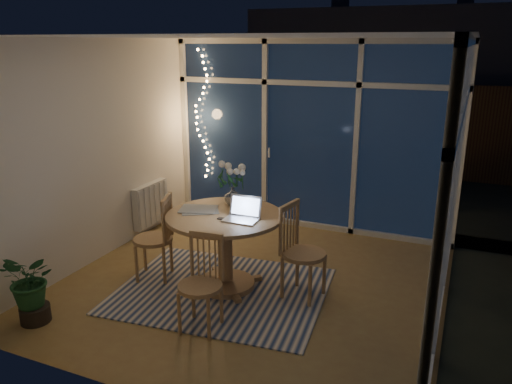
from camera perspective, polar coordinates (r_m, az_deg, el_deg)
floor at (r=5.59m, az=-0.43°, el=-10.39°), size 4.00×4.00×0.00m
ceiling at (r=4.98m, az=-0.50°, el=17.30°), size 4.00×4.00×0.00m
wall_back at (r=6.97m, az=6.23°, el=6.31°), size 4.00×0.04×2.60m
wall_front at (r=3.48m, az=-13.93°, el=-4.86°), size 4.00×0.04×2.60m
wall_left at (r=6.20m, az=-17.69°, el=4.30°), size 0.04×4.00×2.60m
wall_right at (r=4.72m, az=22.34°, el=0.08°), size 0.04×4.00×2.60m
window_wall_back at (r=6.93m, az=6.14°, el=6.26°), size 4.00×0.10×2.60m
window_wall_right at (r=4.72m, az=21.85°, el=0.13°), size 0.10×4.00×2.60m
radiator at (r=7.07m, az=-11.96°, el=-1.33°), size 0.10×0.70×0.58m
fairy_lights at (r=7.47m, az=-6.30°, el=8.77°), size 0.24×0.10×1.85m
garden_patio at (r=10.02m, az=13.87°, el=1.16°), size 12.00×6.00×0.10m
garden_fence at (r=10.38m, az=12.00°, el=7.26°), size 11.00×0.08×1.80m
neighbour_roof at (r=13.17m, az=16.44°, el=14.59°), size 7.00×3.00×2.20m
garden_shrubs at (r=8.69m, az=3.79°, el=2.74°), size 0.90×0.90×0.90m
rug at (r=5.45m, az=-3.93°, el=-11.15°), size 2.32×1.94×0.01m
dining_table at (r=5.35m, az=-3.52°, el=-6.80°), size 1.34×1.34×0.84m
chair_left at (r=5.63m, az=-11.71°, el=-5.08°), size 0.57×0.57×0.98m
chair_right at (r=5.13m, az=5.52°, el=-6.81°), size 0.55×0.55×1.01m
chair_front at (r=4.60m, az=-6.44°, el=-10.43°), size 0.46×0.46×0.92m
laptop at (r=4.97m, az=-1.75°, el=-1.94°), size 0.34×0.29×0.25m
flower_vase at (r=5.48m, az=-2.66°, el=-0.37°), size 0.22×0.22×0.21m
bowl at (r=5.18m, az=-0.61°, el=-2.39°), size 0.17×0.17×0.04m
newspapers at (r=5.32m, az=-6.47°, el=-2.10°), size 0.48×0.45×0.01m
phone at (r=5.06m, az=-3.85°, el=-3.06°), size 0.11×0.06×0.01m
potted_plant at (r=5.17m, az=-24.30°, el=-9.69°), size 0.62×0.56×0.76m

